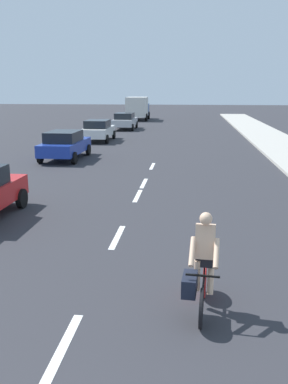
# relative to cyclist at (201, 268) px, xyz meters

# --- Properties ---
(ground_plane) EXTENTS (160.00, 160.00, 0.00)m
(ground_plane) POSITION_rel_cyclist_xyz_m (-2.10, 14.46, -0.83)
(ground_plane) COLOR #2D2D33
(lane_stripe_1) EXTENTS (0.16, 1.80, 0.01)m
(lane_stripe_1) POSITION_rel_cyclist_xyz_m (-2.10, -1.28, -0.83)
(lane_stripe_1) COLOR white
(lane_stripe_1) RESTS_ON ground
(lane_stripe_2) EXTENTS (0.16, 1.80, 0.01)m
(lane_stripe_2) POSITION_rel_cyclist_xyz_m (-2.10, 3.54, -0.83)
(lane_stripe_2) COLOR white
(lane_stripe_2) RESTS_ON ground
(lane_stripe_3) EXTENTS (0.16, 1.80, 0.01)m
(lane_stripe_3) POSITION_rel_cyclist_xyz_m (-2.10, 7.90, -0.83)
(lane_stripe_3) COLOR white
(lane_stripe_3) RESTS_ON ground
(lane_stripe_4) EXTENTS (0.16, 1.80, 0.01)m
(lane_stripe_4) POSITION_rel_cyclist_xyz_m (-2.10, 9.96, -0.83)
(lane_stripe_4) COLOR white
(lane_stripe_4) RESTS_ON ground
(lane_stripe_5) EXTENTS (0.16, 1.80, 0.01)m
(lane_stripe_5) POSITION_rel_cyclist_xyz_m (-2.10, 13.86, -0.83)
(lane_stripe_5) COLOR white
(lane_stripe_5) RESTS_ON ground
(cyclist) EXTENTS (0.63, 1.71, 1.82)m
(cyclist) POSITION_rel_cyclist_xyz_m (0.00, 0.00, 0.00)
(cyclist) COLOR black
(cyclist) RESTS_ON ground
(parked_car_blue) EXTENTS (2.04, 4.39, 1.57)m
(parked_car_blue) POSITION_rel_cyclist_xyz_m (-7.11, 15.46, 0.01)
(parked_car_blue) COLOR #1E389E
(parked_car_blue) RESTS_ON ground
(parked_car_white) EXTENTS (2.06, 4.39, 1.57)m
(parked_car_white) POSITION_rel_cyclist_xyz_m (-7.06, 23.67, 0.01)
(parked_car_white) COLOR white
(parked_car_white) RESTS_ON ground
(parked_car_silver) EXTENTS (2.06, 4.46, 1.57)m
(parked_car_silver) POSITION_rel_cyclist_xyz_m (-6.47, 32.80, 0.01)
(parked_car_silver) COLOR #B7BABF
(parked_car_silver) RESTS_ON ground
(delivery_truck) EXTENTS (2.80, 6.30, 2.80)m
(delivery_truck) POSITION_rel_cyclist_xyz_m (-6.75, 44.93, 0.67)
(delivery_truck) COLOR #23478C
(delivery_truck) RESTS_ON ground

